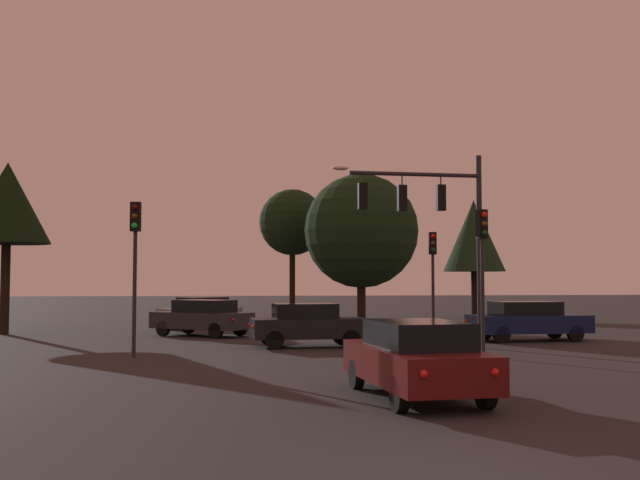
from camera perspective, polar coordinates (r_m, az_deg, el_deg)
ground_plane at (r=32.91m, az=-2.42°, el=-7.24°), size 168.00×168.00×0.00m
traffic_signal_mast_arm at (r=25.49m, az=8.91°, el=1.87°), size 5.30×0.55×6.69m
traffic_light_corner_left at (r=23.01m, az=-14.22°, el=-0.57°), size 0.32×0.36×4.73m
traffic_light_corner_right at (r=23.00m, az=12.54°, el=-0.95°), size 0.35×0.38×4.51m
traffic_light_median at (r=29.78m, az=8.79°, el=-1.78°), size 0.33×0.37×4.28m
car_nearside_lane at (r=14.69m, az=7.48°, el=-9.08°), size 2.21×4.59×1.52m
car_crossing_left at (r=25.84m, az=-0.95°, el=-6.58°), size 4.18×2.02×1.52m
car_crossing_right at (r=29.54m, az=15.89°, el=-6.03°), size 4.74×2.10×1.52m
car_far_lane at (r=31.32m, az=-9.15°, el=-5.95°), size 4.48×3.99×1.52m
car_parked_lot at (r=36.59m, az=-9.29°, el=-5.56°), size 4.19×3.74×1.52m
tree_behind_sign at (r=34.86m, az=-23.20°, el=2.61°), size 3.73×3.73×7.53m
tree_left_far at (r=46.55m, az=11.90°, el=0.30°), size 3.83×3.83×7.37m
tree_center_horizon at (r=36.80m, az=3.22°, el=0.70°), size 5.73×5.73×7.70m
tree_right_cluster at (r=41.49m, az=-2.17°, el=1.35°), size 3.76×3.76×7.52m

